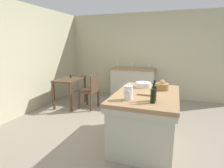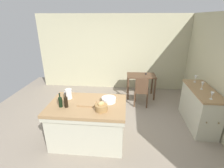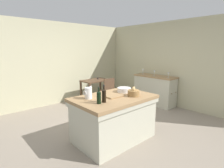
% 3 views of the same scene
% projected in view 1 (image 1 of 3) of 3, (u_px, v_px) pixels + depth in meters
% --- Properties ---
extents(ground_plane, '(6.76, 6.76, 0.00)m').
position_uv_depth(ground_plane, '(126.00, 131.00, 3.56)').
color(ground_plane, gray).
extents(wall_back, '(5.32, 0.12, 2.60)m').
position_uv_depth(wall_back, '(16.00, 61.00, 4.12)').
color(wall_back, '#B7B28E').
rests_on(wall_back, ground).
extents(wall_right, '(0.12, 5.20, 2.60)m').
position_uv_depth(wall_right, '(148.00, 56.00, 5.67)').
color(wall_right, '#B7B28E').
rests_on(wall_right, ground).
extents(island_table, '(1.53, 1.01, 0.87)m').
position_uv_depth(island_table, '(146.00, 116.00, 3.08)').
color(island_table, '#99754C').
rests_on(island_table, ground).
extents(side_cabinet, '(0.52, 1.36, 0.93)m').
position_uv_depth(side_cabinet, '(133.00, 83.00, 5.67)').
color(side_cabinet, '#99754C').
rests_on(side_cabinet, ground).
extents(writing_desk, '(0.92, 0.59, 0.81)m').
position_uv_depth(writing_desk, '(70.00, 83.00, 4.91)').
color(writing_desk, '#513826').
rests_on(writing_desk, ground).
extents(wooden_chair, '(0.45, 0.45, 0.90)m').
position_uv_depth(wooden_chair, '(91.00, 90.00, 4.72)').
color(wooden_chair, '#513826').
rests_on(wooden_chair, ground).
extents(pitcher, '(0.17, 0.13, 0.25)m').
position_uv_depth(pitcher, '(128.00, 93.00, 2.63)').
color(pitcher, white).
rests_on(pitcher, island_table).
extents(wash_bowl, '(0.29, 0.29, 0.09)m').
position_uv_depth(wash_bowl, '(143.00, 85.00, 3.41)').
color(wash_bowl, white).
rests_on(wash_bowl, island_table).
extents(bread_basket, '(0.23, 0.23, 0.18)m').
position_uv_depth(bread_basket, '(162.00, 86.00, 3.20)').
color(bread_basket, olive).
rests_on(bread_basket, island_table).
extents(cutting_board, '(0.34, 0.25, 0.02)m').
position_uv_depth(cutting_board, '(147.00, 93.00, 2.99)').
color(cutting_board, '#99754C').
rests_on(cutting_board, island_table).
extents(wine_bottle_dark, '(0.07, 0.07, 0.30)m').
position_uv_depth(wine_bottle_dark, '(154.00, 92.00, 2.58)').
color(wine_bottle_dark, black).
rests_on(wine_bottle_dark, island_table).
extents(wine_bottle_amber, '(0.07, 0.07, 0.28)m').
position_uv_depth(wine_bottle_amber, '(153.00, 95.00, 2.48)').
color(wine_bottle_amber, black).
rests_on(wine_bottle_amber, island_table).
extents(wine_glass_far_left, '(0.07, 0.07, 0.16)m').
position_uv_depth(wine_glass_far_left, '(149.00, 66.00, 5.34)').
color(wine_glass_far_left, white).
rests_on(wine_glass_far_left, side_cabinet).
extents(wine_glass_left, '(0.07, 0.07, 0.18)m').
position_uv_depth(wine_glass_left, '(132.00, 65.00, 5.52)').
color(wine_glass_left, white).
rests_on(wine_glass_left, side_cabinet).
extents(wine_glass_middle, '(0.07, 0.07, 0.17)m').
position_uv_depth(wine_glass_middle, '(118.00, 64.00, 5.68)').
color(wine_glass_middle, white).
rests_on(wine_glass_middle, side_cabinet).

